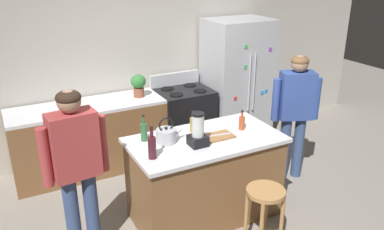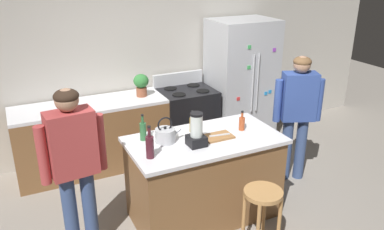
% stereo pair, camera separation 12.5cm
% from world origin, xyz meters
% --- Properties ---
extents(ground_plane, '(14.00, 14.00, 0.00)m').
position_xyz_m(ground_plane, '(0.00, 0.00, 0.00)').
color(ground_plane, gray).
extents(back_wall, '(8.00, 0.10, 2.70)m').
position_xyz_m(back_wall, '(0.00, 1.95, 1.35)').
color(back_wall, '#BCB7AD').
rests_on(back_wall, ground_plane).
extents(kitchen_island, '(1.57, 0.84, 0.92)m').
position_xyz_m(kitchen_island, '(0.00, 0.00, 0.46)').
color(kitchen_island, brown).
rests_on(kitchen_island, ground_plane).
extents(back_counter_run, '(2.00, 0.64, 0.92)m').
position_xyz_m(back_counter_run, '(-0.80, 1.55, 0.46)').
color(back_counter_run, brown).
rests_on(back_counter_run, ground_plane).
extents(refrigerator, '(0.90, 0.73, 1.84)m').
position_xyz_m(refrigerator, '(1.38, 1.50, 0.92)').
color(refrigerator, '#B7BABF').
rests_on(refrigerator, ground_plane).
extents(stove_range, '(0.76, 0.65, 1.10)m').
position_xyz_m(stove_range, '(0.50, 1.52, 0.47)').
color(stove_range, black).
rests_on(stove_range, ground_plane).
extents(person_by_island_left, '(0.60, 0.26, 1.64)m').
position_xyz_m(person_by_island_left, '(-1.30, -0.02, 0.99)').
color(person_by_island_left, '#384C7A').
rests_on(person_by_island_left, ground_plane).
extents(person_by_sink_right, '(0.58, 0.36, 1.59)m').
position_xyz_m(person_by_sink_right, '(1.37, 0.22, 0.96)').
color(person_by_sink_right, '#384C7A').
rests_on(person_by_sink_right, ground_plane).
extents(bar_stool, '(0.36, 0.36, 0.66)m').
position_xyz_m(bar_stool, '(0.22, -0.75, 0.51)').
color(bar_stool, '#B7844C').
rests_on(bar_stool, ground_plane).
extents(potted_plant, '(0.20, 0.20, 0.30)m').
position_xyz_m(potted_plant, '(-0.14, 1.55, 1.09)').
color(potted_plant, brown).
rests_on(potted_plant, back_counter_run).
extents(blender_appliance, '(0.17, 0.17, 0.34)m').
position_xyz_m(blender_appliance, '(-0.15, -0.10, 1.06)').
color(blender_appliance, black).
rests_on(blender_appliance, kitchen_island).
extents(bottle_cooking_sauce, '(0.06, 0.06, 0.22)m').
position_xyz_m(bottle_cooking_sauce, '(0.45, 0.02, 0.99)').
color(bottle_cooking_sauce, '#B24C26').
rests_on(bottle_cooking_sauce, kitchen_island).
extents(bottle_olive_oil, '(0.07, 0.07, 0.28)m').
position_xyz_m(bottle_olive_oil, '(-0.57, 0.24, 1.02)').
color(bottle_olive_oil, '#2D6638').
rests_on(bottle_olive_oil, kitchen_island).
extents(bottle_wine, '(0.08, 0.08, 0.32)m').
position_xyz_m(bottle_wine, '(-0.64, -0.15, 1.03)').
color(bottle_wine, '#471923').
rests_on(bottle_wine, kitchen_island).
extents(bottle_vinegar, '(0.06, 0.06, 0.24)m').
position_xyz_m(bottle_vinegar, '(-0.04, 0.21, 1.00)').
color(bottle_vinegar, olive).
rests_on(bottle_vinegar, kitchen_island).
extents(tea_kettle, '(0.28, 0.20, 0.27)m').
position_xyz_m(tea_kettle, '(-0.39, 0.10, 0.99)').
color(tea_kettle, '#B7BABF').
rests_on(tea_kettle, kitchen_island).
extents(cutting_board, '(0.30, 0.20, 0.02)m').
position_xyz_m(cutting_board, '(0.13, -0.04, 0.93)').
color(cutting_board, '#9E6B3D').
rests_on(cutting_board, kitchen_island).
extents(chef_knife, '(0.22, 0.06, 0.01)m').
position_xyz_m(chef_knife, '(0.15, -0.04, 0.94)').
color(chef_knife, '#B7BABF').
rests_on(chef_knife, cutting_board).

